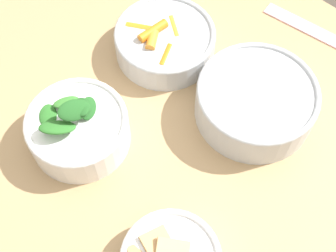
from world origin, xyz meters
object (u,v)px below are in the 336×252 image
bowl_carrots (165,41)px  bowl_beans_hotdog (255,102)px  ruler (334,41)px  bowl_greens (78,128)px

bowl_carrots → bowl_beans_hotdog: bearing=1.1°
bowl_beans_hotdog → ruler: 0.23m
bowl_carrots → bowl_greens: size_ratio=1.11×
bowl_beans_hotdog → ruler: (0.02, 0.23, -0.03)m
bowl_carrots → bowl_greens: (0.02, -0.23, 0.01)m
bowl_greens → bowl_carrots: bearing=95.8°
bowl_greens → bowl_beans_hotdog: bowl_greens is taller
bowl_greens → ruler: 0.50m
bowl_greens → bowl_beans_hotdog: size_ratio=0.82×
bowl_carrots → bowl_beans_hotdog: 0.20m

